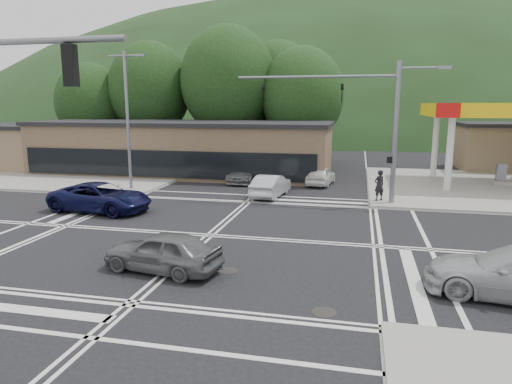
% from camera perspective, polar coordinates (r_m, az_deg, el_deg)
% --- Properties ---
extents(ground, '(120.00, 120.00, 0.00)m').
position_cam_1_polar(ground, '(20.25, -5.81, -5.42)').
color(ground, black).
rests_on(ground, ground).
extents(sidewalk_ne, '(16.00, 16.00, 0.15)m').
position_cam_1_polar(sidewalk_ne, '(34.99, 27.02, 0.51)').
color(sidewalk_ne, gray).
rests_on(sidewalk_ne, ground).
extents(sidewalk_nw, '(16.00, 16.00, 0.15)m').
position_cam_1_polar(sidewalk_nw, '(39.98, -19.56, 2.24)').
color(sidewalk_nw, gray).
rests_on(sidewalk_nw, ground).
extents(commercial_row, '(24.00, 8.00, 4.00)m').
position_cam_1_polar(commercial_row, '(38.34, -9.20, 5.28)').
color(commercial_row, brown).
rests_on(commercial_row, ground).
extents(commercial_nw, '(8.00, 7.00, 3.60)m').
position_cam_1_polar(commercial_nw, '(46.72, -27.80, 4.91)').
color(commercial_nw, '#846B4F').
rests_on(commercial_nw, ground).
extents(hill_north, '(252.00, 126.00, 140.00)m').
position_cam_1_polar(hill_north, '(108.73, 9.49, 7.78)').
color(hill_north, '#1E3317').
rests_on(hill_north, ground).
extents(tree_n_a, '(8.00, 8.00, 11.75)m').
position_cam_1_polar(tree_n_a, '(47.01, -13.12, 12.43)').
color(tree_n_a, '#382619').
rests_on(tree_n_a, ground).
extents(tree_n_b, '(9.00, 9.00, 12.98)m').
position_cam_1_polar(tree_n_b, '(44.19, -3.49, 13.65)').
color(tree_n_b, '#382619').
rests_on(tree_n_b, ground).
extents(tree_n_c, '(7.60, 7.60, 10.87)m').
position_cam_1_polar(tree_n_c, '(42.74, 5.78, 11.96)').
color(tree_n_c, '#382619').
rests_on(tree_n_c, ground).
extents(tree_n_d, '(6.80, 6.80, 9.76)m').
position_cam_1_polar(tree_n_d, '(49.02, -20.01, 10.47)').
color(tree_n_d, '#382619').
rests_on(tree_n_d, ground).
extents(tree_n_e, '(8.40, 8.40, 11.98)m').
position_cam_1_polar(tree_n_e, '(47.15, 2.70, 12.69)').
color(tree_n_e, '#382619').
rests_on(tree_n_e, ground).
extents(streetlight_nw, '(2.50, 0.25, 9.00)m').
position_cam_1_polar(streetlight_nw, '(31.10, -15.69, 9.37)').
color(streetlight_nw, slate).
rests_on(streetlight_nw, ground).
extents(signal_mast_ne, '(11.65, 0.30, 8.00)m').
position_cam_1_polar(signal_mast_ne, '(26.62, 14.41, 9.29)').
color(signal_mast_ne, slate).
rests_on(signal_mast_ne, ground).
extents(car_blue_west, '(5.77, 3.12, 1.54)m').
position_cam_1_polar(car_blue_west, '(25.82, -18.84, -0.63)').
color(car_blue_west, '#0B0D34').
rests_on(car_blue_west, ground).
extents(car_grey_center, '(4.36, 2.32, 1.41)m').
position_cam_1_polar(car_grey_center, '(16.10, -11.59, -7.28)').
color(car_grey_center, '#5B5E60').
rests_on(car_grey_center, ground).
extents(car_queue_a, '(1.94, 4.38, 1.40)m').
position_cam_1_polar(car_queue_a, '(28.34, 1.85, 0.80)').
color(car_queue_a, '#B3B5BB').
rests_on(car_queue_a, ground).
extents(car_queue_b, '(2.07, 4.11, 1.34)m').
position_cam_1_polar(car_queue_b, '(32.89, 8.10, 2.06)').
color(car_queue_b, white).
rests_on(car_queue_b, ground).
extents(car_northbound, '(1.96, 4.66, 1.34)m').
position_cam_1_polar(car_northbound, '(33.83, -1.41, 2.41)').
color(car_northbound, slate).
rests_on(car_northbound, ground).
extents(pedestrian, '(0.78, 0.73, 1.79)m').
position_cam_1_polar(pedestrian, '(27.44, 15.15, 0.82)').
color(pedestrian, black).
rests_on(pedestrian, sidewalk_ne).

